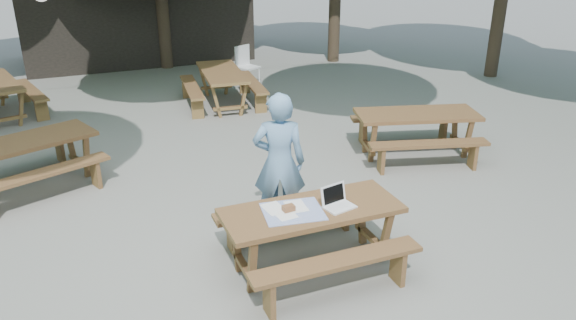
{
  "coord_description": "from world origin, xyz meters",
  "views": [
    {
      "loc": [
        -1.59,
        -6.07,
        3.69
      ],
      "look_at": [
        0.72,
        -0.39,
        1.05
      ],
      "focal_mm": 35.0,
      "sensor_mm": 36.0,
      "label": 1
    }
  ],
  "objects_px": {
    "picnic_table_nw": "(26,164)",
    "main_picnic_table": "(311,236)",
    "woman": "(279,162)",
    "plastic_chair": "(248,73)"
  },
  "relations": [
    {
      "from": "main_picnic_table",
      "to": "woman",
      "type": "height_order",
      "value": "woman"
    },
    {
      "from": "main_picnic_table",
      "to": "woman",
      "type": "bearing_deg",
      "value": 90.03
    },
    {
      "from": "picnic_table_nw",
      "to": "woman",
      "type": "distance_m",
      "value": 3.94
    },
    {
      "from": "picnic_table_nw",
      "to": "main_picnic_table",
      "type": "bearing_deg",
      "value": -69.55
    },
    {
      "from": "woman",
      "to": "plastic_chair",
      "type": "xyz_separation_m",
      "value": [
        1.8,
        6.75,
        -0.65
      ]
    },
    {
      "from": "main_picnic_table",
      "to": "picnic_table_nw",
      "type": "xyz_separation_m",
      "value": [
        -3.04,
        3.45,
        0.0
      ]
    },
    {
      "from": "woman",
      "to": "plastic_chair",
      "type": "relative_size",
      "value": 2.01
    },
    {
      "from": "woman",
      "to": "picnic_table_nw",
      "type": "bearing_deg",
      "value": -17.6
    },
    {
      "from": "main_picnic_table",
      "to": "plastic_chair",
      "type": "height_order",
      "value": "plastic_chair"
    },
    {
      "from": "plastic_chair",
      "to": "main_picnic_table",
      "type": "bearing_deg",
      "value": -126.72
    }
  ]
}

